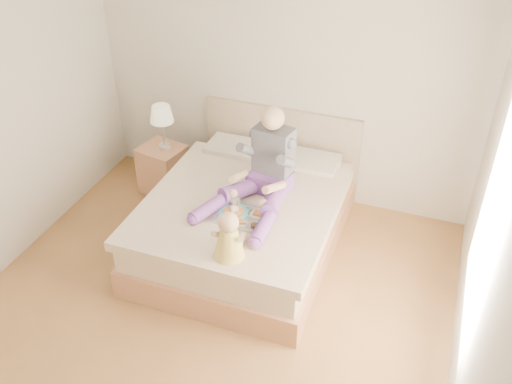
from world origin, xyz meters
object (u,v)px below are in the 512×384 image
(tray, at_px, (243,214))
(baby, at_px, (229,238))
(bed, at_px, (248,216))
(nightstand, at_px, (163,169))
(adult, at_px, (263,172))

(tray, relative_size, baby, 1.11)
(bed, xyz_separation_m, baby, (0.18, -0.90, 0.46))
(nightstand, distance_m, tray, 1.63)
(nightstand, height_order, tray, tray)
(baby, bearing_deg, nightstand, 131.26)
(nightstand, distance_m, adult, 1.57)
(bed, bearing_deg, adult, -8.82)
(nightstand, distance_m, baby, 2.04)
(nightstand, bearing_deg, baby, -34.20)
(adult, relative_size, baby, 2.61)
(adult, bearing_deg, nightstand, 168.06)
(adult, xyz_separation_m, tray, (-0.05, -0.37, -0.22))
(adult, distance_m, baby, 0.88)
(nightstand, xyz_separation_m, tray, (1.30, -0.91, 0.37))
(baby, bearing_deg, adult, 88.64)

